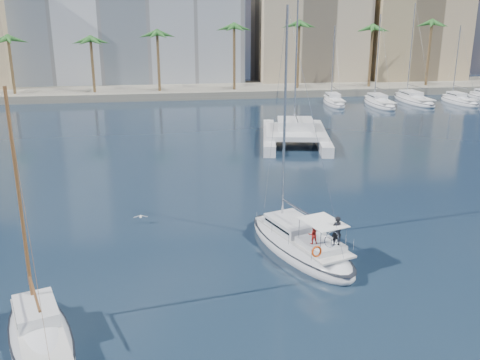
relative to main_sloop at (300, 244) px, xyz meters
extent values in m
plane|color=black|center=(-1.58, 3.37, -0.49)|extent=(160.00, 160.00, 0.00)
cube|color=gray|center=(-1.58, 64.37, 0.11)|extent=(120.00, 14.00, 1.20)
cube|color=silver|center=(-13.58, 76.37, 13.51)|extent=(42.00, 16.00, 28.00)
cube|color=tan|center=(20.42, 73.37, 9.51)|extent=(20.00, 14.00, 20.00)
cube|color=tan|center=(40.42, 71.37, 8.51)|extent=(18.00, 12.00, 18.00)
cylinder|color=brown|center=(-1.58, 60.37, 4.76)|extent=(0.44, 0.44, 10.50)
sphere|color=#286123|center=(-1.58, 60.37, 10.01)|extent=(3.60, 3.60, 3.60)
cylinder|color=brown|center=(32.42, 60.37, 4.76)|extent=(0.44, 0.44, 10.50)
sphere|color=#286123|center=(32.42, 60.37, 10.01)|extent=(3.60, 3.60, 3.60)
ellipsoid|color=silver|center=(0.00, 0.01, -0.19)|extent=(6.10, 10.38, 2.05)
ellipsoid|color=black|center=(0.00, 0.01, 0.11)|extent=(6.15, 10.48, 0.18)
cube|color=silver|center=(0.06, -0.17, 0.59)|extent=(4.46, 7.75, 0.12)
cube|color=silver|center=(-0.30, 0.92, 0.95)|extent=(3.03, 3.74, 0.60)
cube|color=black|center=(-0.30, 0.92, 0.97)|extent=(2.93, 3.38, 0.14)
cylinder|color=#B7BABF|center=(-0.66, 2.00, 7.14)|extent=(0.15, 0.15, 12.97)
cylinder|color=#B7BABF|center=(-0.03, 0.10, 2.15)|extent=(1.36, 3.83, 0.11)
cube|color=silver|center=(0.65, -1.97, 0.83)|extent=(2.56, 2.94, 0.36)
cube|color=white|center=(0.68, -2.07, 2.20)|extent=(2.56, 2.94, 0.04)
torus|color=silver|center=(0.95, -2.88, 1.50)|extent=(0.93, 0.35, 0.96)
torus|color=#DE440B|center=(-0.08, -3.62, 1.20)|extent=(0.66, 0.38, 0.64)
imported|color=black|center=(1.31, -2.61, 1.87)|extent=(0.69, 0.53, 1.70)
imported|color=#B3201B|center=(0.12, -2.19, 1.56)|extent=(0.54, 0.43, 1.09)
ellipsoid|color=silver|center=(-13.39, -7.62, -0.21)|extent=(4.94, 8.39, 1.88)
ellipsoid|color=black|center=(-13.39, -7.62, 0.06)|extent=(4.99, 8.47, 0.18)
cube|color=silver|center=(-13.34, -7.76, 0.50)|extent=(3.61, 6.26, 0.12)
cube|color=silver|center=(-13.64, -6.89, 0.86)|extent=(2.44, 3.02, 0.60)
cube|color=black|center=(-13.64, -6.89, 0.88)|extent=(2.36, 2.74, 0.14)
cylinder|color=brown|center=(-13.93, -6.01, 5.51)|extent=(0.15, 0.15, 9.90)
cylinder|color=brown|center=(-13.42, -7.54, 2.06)|extent=(1.14, 3.10, 0.11)
cube|color=silver|center=(3.72, 27.85, 0.06)|extent=(3.76, 13.73, 1.10)
cube|color=silver|center=(9.29, 26.79, 0.06)|extent=(3.76, 13.73, 1.10)
cube|color=silver|center=(6.37, 26.64, 0.81)|extent=(7.58, 8.61, 0.50)
cube|color=silver|center=(6.50, 27.32, 1.51)|extent=(4.49, 4.76, 1.00)
cube|color=black|center=(6.50, 27.32, 1.56)|extent=(4.40, 4.22, 0.18)
cylinder|color=#B7BABF|center=(6.89, 29.34, 10.18)|extent=(0.18, 0.18, 18.33)
ellipsoid|color=silver|center=(-9.54, 5.74, 0.05)|extent=(0.19, 0.37, 0.18)
sphere|color=silver|center=(-9.54, 5.92, 0.07)|extent=(0.10, 0.10, 0.10)
cube|color=gray|center=(-9.81, 5.74, 0.08)|extent=(0.43, 0.15, 0.10)
cube|color=gray|center=(-9.28, 5.74, 0.08)|extent=(0.43, 0.15, 0.10)
camera|label=1|loc=(-7.82, -28.38, 13.32)|focal=40.00mm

